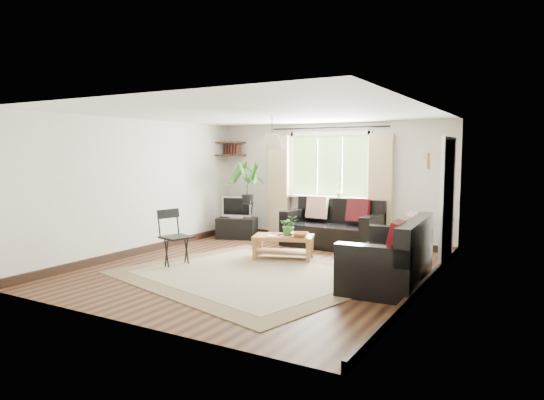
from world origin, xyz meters
The scene contains 24 objects.
floor centered at (0.00, 0.00, 0.00)m, with size 5.50×5.50×0.00m, color black.
ceiling centered at (0.00, 0.00, 2.40)m, with size 5.50×5.50×0.00m, color white.
wall_back centered at (0.00, 2.75, 1.20)m, with size 5.00×0.02×2.40m, color beige.
wall_front centered at (0.00, -2.75, 1.20)m, with size 5.00×0.02×2.40m, color beige.
wall_left centered at (-2.50, 0.00, 1.20)m, with size 0.02×5.50×2.40m, color beige.
wall_right centered at (2.50, 0.00, 1.20)m, with size 0.02×5.50×2.40m, color beige.
rug centered at (0.08, -0.38, 0.01)m, with size 3.54×3.03×0.02m, color beige.
window centered at (0.00, 2.71, 1.55)m, with size 2.50×0.16×2.16m, color white, non-canonical shape.
door centered at (2.47, 1.70, 1.00)m, with size 0.06×0.96×2.06m, color silver.
corner_shelf centered at (-2.25, 2.50, 1.89)m, with size 0.50×0.50×0.34m, color black, non-canonical shape.
pendant_lamp centered at (0.00, 0.40, 2.05)m, with size 0.36×0.36×0.54m, color beige, non-canonical shape.
wall_sconce centered at (2.43, 0.30, 1.74)m, with size 0.12×0.12×0.28m, color beige, non-canonical shape.
sofa_back centered at (0.30, 2.23, 0.44)m, with size 1.85×0.93×0.87m, color black, non-canonical shape.
sofa_right centered at (1.97, 0.17, 0.44)m, with size 0.93×1.86×0.88m, color black, non-canonical shape.
coffee_table centered at (-0.02, 0.82, 0.20)m, with size 1.00×0.54×0.41m, color brown, non-canonical shape.
table_plant centered at (0.06, 0.89, 0.58)m, with size 0.31×0.27×0.34m, color #2F6D2B.
bowl centered at (0.29, 0.83, 0.45)m, with size 0.30×0.30×0.07m, color #A56239.
book_a centered at (-0.23, 0.65, 0.42)m, with size 0.16×0.22×0.02m, color white.
book_b centered at (-0.24, 0.85, 0.42)m, with size 0.18×0.24×0.02m, color brown.
tv_stand centered at (-1.83, 2.10, 0.22)m, with size 0.81×0.46×0.44m, color black.
tv centered at (-1.83, 2.10, 0.68)m, with size 0.62×0.21×0.48m, color #A5A5AA, non-canonical shape.
palm_stand centered at (-1.64, 2.22, 0.82)m, with size 0.64×0.64×1.63m, color black, non-canonical shape.
folding_chair centered at (-1.26, -0.47, 0.45)m, with size 0.47×0.47×0.90m, color black, non-canonical shape.
sill_plant centered at (0.25, 2.63, 1.06)m, with size 0.14×0.10×0.27m, color #2D6023.
Camera 1 is at (3.85, -6.33, 1.81)m, focal length 32.00 mm.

